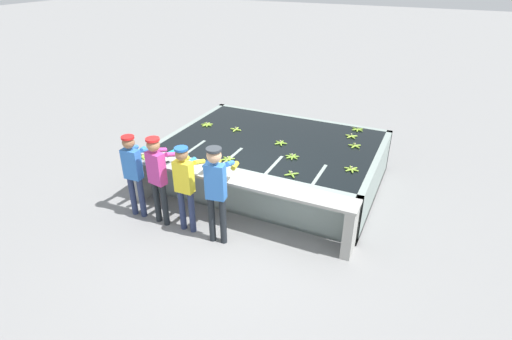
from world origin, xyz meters
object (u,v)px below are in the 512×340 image
Objects in this scene: banana_bunch_floating_5 at (292,174)px; banana_bunch_floating_2 at (280,143)px; knife_0 at (170,161)px; banana_bunch_floating_0 at (207,125)px; banana_bunch_floating_4 at (236,129)px; banana_bunch_floating_3 at (351,136)px; banana_bunch_ledge_0 at (142,157)px; worker_1 at (158,173)px; banana_bunch_floating_7 at (357,129)px; banana_bunch_floating_8 at (228,159)px; banana_bunch_floating_6 at (351,169)px; worker_2 at (185,181)px; banana_bunch_floating_9 at (292,157)px; banana_bunch_floating_1 at (355,146)px; worker_3 at (216,186)px; worker_0 at (134,168)px.

banana_bunch_floating_2 is at bearing 120.28° from banana_bunch_floating_5.
banana_bunch_floating_0 is at bearing 100.23° from knife_0.
banana_bunch_floating_4 is at bearing 1.73° from banana_bunch_floating_0.
banana_bunch_ledge_0 is (-3.39, -2.71, 0.00)m from banana_bunch_floating_3.
banana_bunch_floating_7 is at bearing 53.77° from worker_1.
banana_bunch_floating_8 is 1.08m from knife_0.
banana_bunch_floating_6 is at bearing 14.82° from banana_bunch_floating_8.
worker_1 is 7.09× the size of banana_bunch_floating_5.
banana_bunch_ledge_0 is at bearing -141.38° from banana_bunch_floating_3.
banana_bunch_floating_3 is at bearing 38.19° from banana_bunch_floating_2.
worker_2 is at bearing -101.42° from banana_bunch_floating_8.
banana_bunch_floating_0 and banana_bunch_floating_8 have the same top height.
banana_bunch_floating_8 is at bearing -68.12° from banana_bunch_floating_4.
banana_bunch_floating_7 is (2.11, 3.61, -0.03)m from worker_2.
banana_bunch_floating_9 is (0.44, -0.50, -0.00)m from banana_bunch_floating_2.
banana_bunch_floating_1 is at bearing 5.54° from banana_bunch_floating_4.
banana_bunch_floating_6 reaches higher than knife_0.
banana_bunch_floating_8 is at bearing 78.58° from worker_2.
banana_bunch_floating_8 is 1.23m from banana_bunch_floating_9.
banana_bunch_floating_2 and banana_bunch_floating_5 have the same top height.
worker_3 reaches higher than banana_bunch_floating_0.
worker_1 is 6.09× the size of banana_bunch_floating_2.
banana_bunch_floating_2 is 0.98× the size of banana_bunch_floating_8.
banana_bunch_floating_1 reaches higher than knife_0.
banana_bunch_ledge_0 reaches higher than banana_bunch_floating_4.
banana_bunch_ledge_0 reaches higher than banana_bunch_floating_5.
banana_bunch_floating_0 is 1.91m from knife_0.
banana_bunch_floating_6 is at bearing -1.62° from banana_bunch_floating_9.
worker_2 is 5.86× the size of banana_bunch_ledge_0.
banana_bunch_ledge_0 is at bearing -162.17° from banana_bunch_floating_6.
banana_bunch_ledge_0 is at bearing -141.13° from banana_bunch_floating_2.
worker_1 is at bearing -94.86° from banana_bunch_floating_4.
banana_bunch_floating_0 is at bearing -178.27° from banana_bunch_floating_4.
worker_1 is at bearing -129.40° from banana_bunch_floating_3.
banana_bunch_floating_6 is (3.53, 1.67, -0.03)m from worker_0.
banana_bunch_floating_7 is at bearing 20.18° from banana_bunch_floating_0.
worker_3 is at bearing -5.73° from worker_2.
worker_2 is 5.89× the size of banana_bunch_floating_3.
banana_bunch_floating_9 is (-1.15, 0.03, -0.00)m from banana_bunch_floating_6.
banana_bunch_floating_7 is (2.45, 1.15, -0.00)m from banana_bunch_floating_4.
worker_3 is at bearing -68.86° from banana_bunch_floating_4.
worker_3 is at bearing -109.81° from banana_bunch_floating_9.
worker_2 is 2.67m from banana_bunch_floating_0.
banana_bunch_floating_0 is at bearing 101.96° from worker_1.
worker_3 reaches higher than worker_0.
banana_bunch_floating_2 is 0.98× the size of banana_bunch_floating_6.
worker_1 is 1.04× the size of worker_2.
banana_bunch_floating_1 is 0.98× the size of banana_bunch_floating_6.
banana_bunch_ledge_0 is (-2.15, -1.73, 0.00)m from banana_bunch_floating_2.
banana_bunch_floating_3 is at bearing -94.63° from banana_bunch_floating_7.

